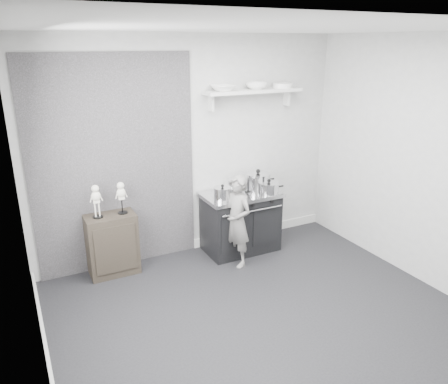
{
  "coord_description": "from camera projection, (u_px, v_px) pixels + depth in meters",
  "views": [
    {
      "loc": [
        -2.02,
        -3.08,
        2.6
      ],
      "look_at": [
        0.02,
        0.95,
        1.04
      ],
      "focal_mm": 35.0,
      "sensor_mm": 36.0,
      "label": 1
    }
  ],
  "objects": [
    {
      "name": "skeleton_torso",
      "position": [
        121.0,
        195.0,
        4.95
      ],
      "size": [
        0.12,
        0.08,
        0.43
      ],
      "primitive_type": null,
      "color": "silver",
      "rests_on": "side_cabinet"
    },
    {
      "name": "plate_stack",
      "position": [
        282.0,
        85.0,
        5.56
      ],
      "size": [
        0.25,
        0.25,
        0.06
      ],
      "primitive_type": "cylinder",
      "color": "white",
      "rests_on": "wall_shelf"
    },
    {
      "name": "ground",
      "position": [
        265.0,
        320.0,
        4.31
      ],
      "size": [
        4.0,
        4.0,
        0.0
      ],
      "primitive_type": "plane",
      "color": "black",
      "rests_on": "ground"
    },
    {
      "name": "wall_shelf",
      "position": [
        253.0,
        92.0,
        5.41
      ],
      "size": [
        1.3,
        0.26,
        0.24
      ],
      "color": "silver",
      "rests_on": "room_shell"
    },
    {
      "name": "bowl_large",
      "position": [
        223.0,
        88.0,
        5.2
      ],
      "size": [
        0.29,
        0.29,
        0.07
      ],
      "primitive_type": "imported",
      "color": "white",
      "rests_on": "wall_shelf"
    },
    {
      "name": "pot_front_right",
      "position": [
        269.0,
        188.0,
        5.5
      ],
      "size": [
        0.35,
        0.26,
        0.19
      ],
      "color": "silver",
      "rests_on": "stove"
    },
    {
      "name": "child",
      "position": [
        237.0,
        221.0,
        5.21
      ],
      "size": [
        0.36,
        0.47,
        1.13
      ],
      "primitive_type": "imported",
      "rotation": [
        0.0,
        0.0,
        -1.32
      ],
      "color": "slate",
      "rests_on": "ground"
    },
    {
      "name": "side_cabinet",
      "position": [
        112.0,
        244.0,
        5.07
      ],
      "size": [
        0.56,
        0.33,
        0.73
      ],
      "primitive_type": "cube",
      "color": "black",
      "rests_on": "ground"
    },
    {
      "name": "room_shell",
      "position": [
        253.0,
        156.0,
        3.86
      ],
      "size": [
        4.02,
        3.62,
        2.71
      ],
      "color": "#A2A29F",
      "rests_on": "ground"
    },
    {
      "name": "pot_back_right",
      "position": [
        258.0,
        181.0,
        5.68
      ],
      "size": [
        0.41,
        0.32,
        0.26
      ],
      "color": "silver",
      "rests_on": "stove"
    },
    {
      "name": "pot_front_left",
      "position": [
        222.0,
        194.0,
        5.25
      ],
      "size": [
        0.3,
        0.22,
        0.2
      ],
      "color": "silver",
      "rests_on": "stove"
    },
    {
      "name": "bowl_small",
      "position": [
        257.0,
        86.0,
        5.39
      ],
      "size": [
        0.26,
        0.26,
        0.08
      ],
      "primitive_type": "imported",
      "color": "white",
      "rests_on": "wall_shelf"
    },
    {
      "name": "pot_front_center",
      "position": [
        238.0,
        193.0,
        5.35
      ],
      "size": [
        0.28,
        0.19,
        0.15
      ],
      "color": "silver",
      "rests_on": "stove"
    },
    {
      "name": "skeleton_full",
      "position": [
        96.0,
        199.0,
        4.83
      ],
      "size": [
        0.12,
        0.08,
        0.44
      ],
      "primitive_type": null,
      "color": "silver",
      "rests_on": "side_cabinet"
    },
    {
      "name": "stove",
      "position": [
        241.0,
        221.0,
        5.65
      ],
      "size": [
        0.98,
        0.61,
        0.78
      ],
      "color": "black",
      "rests_on": "ground"
    },
    {
      "name": "pot_back_left",
      "position": [
        236.0,
        185.0,
        5.58
      ],
      "size": [
        0.35,
        0.26,
        0.2
      ],
      "color": "silver",
      "rests_on": "stove"
    }
  ]
}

